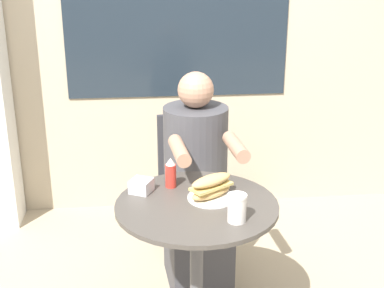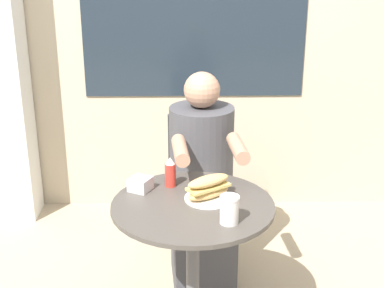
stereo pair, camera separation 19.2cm
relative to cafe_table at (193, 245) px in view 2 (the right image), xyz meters
name	(u,v)px [view 2 (the right image)]	position (x,y,z in m)	size (l,w,h in m)	color
storefront_wall	(189,11)	(0.00, 1.58, 0.85)	(8.00, 0.09, 2.80)	#B7A88E
lattice_pillar	(1,47)	(-1.21, 1.39, 0.64)	(0.26, 0.26, 2.40)	silver
cafe_table	(193,245)	(0.00, 0.00, 0.00)	(0.71, 0.71, 0.76)	#47423D
diner_chair	(198,173)	(0.05, 0.89, -0.03)	(0.41, 0.41, 0.87)	#333338
seated_diner	(202,197)	(0.06, 0.54, -0.03)	(0.38, 0.63, 1.21)	#424247
sandwich_on_plate	(208,189)	(0.07, 0.04, 0.25)	(0.22, 0.21, 0.11)	white
drink_cup	(229,209)	(0.14, -0.18, 0.26)	(0.08, 0.08, 0.12)	silver
napkin_box	(140,184)	(-0.24, 0.14, 0.23)	(0.12, 0.12, 0.06)	silver
condiment_bottle	(170,172)	(-0.10, 0.18, 0.27)	(0.05, 0.05, 0.14)	red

